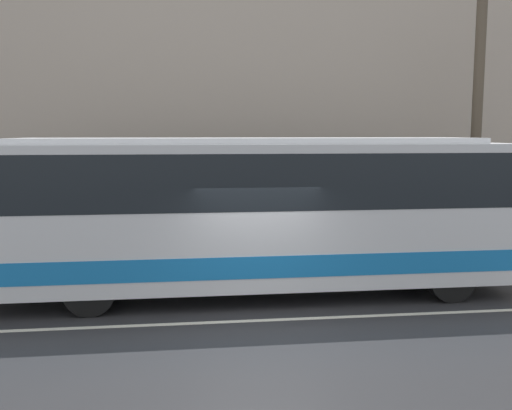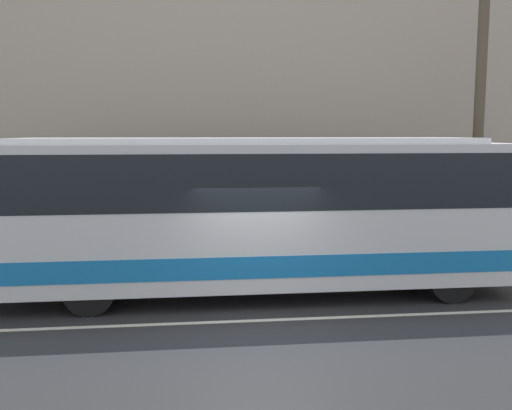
# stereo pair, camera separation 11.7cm
# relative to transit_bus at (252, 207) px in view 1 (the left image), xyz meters

# --- Properties ---
(ground_plane) EXTENTS (60.00, 60.00, 0.00)m
(ground_plane) POSITION_rel_transit_bus_xyz_m (-0.03, -1.86, -1.95)
(ground_plane) COLOR #2D2D30
(sidewalk) EXTENTS (60.00, 2.83, 0.15)m
(sidewalk) POSITION_rel_transit_bus_xyz_m (-0.03, 3.56, -1.87)
(sidewalk) COLOR #A09E99
(sidewalk) RESTS_ON ground_plane
(building_facade) EXTENTS (60.00, 0.35, 10.81)m
(building_facade) POSITION_rel_transit_bus_xyz_m (-0.03, 5.11, 3.27)
(building_facade) COLOR #B7A899
(building_facade) RESTS_ON ground_plane
(lane_stripe) EXTENTS (54.00, 0.14, 0.01)m
(lane_stripe) POSITION_rel_transit_bus_xyz_m (-0.03, -1.86, -1.94)
(lane_stripe) COLOR beige
(lane_stripe) RESTS_ON ground_plane
(transit_bus) EXTENTS (11.47, 2.62, 3.46)m
(transit_bus) POSITION_rel_transit_bus_xyz_m (0.00, 0.00, 0.00)
(transit_bus) COLOR silver
(transit_bus) RESTS_ON ground_plane
(utility_pole_near) EXTENTS (0.29, 0.29, 7.27)m
(utility_pole_near) POSITION_rel_transit_bus_xyz_m (6.65, 2.83, 1.84)
(utility_pole_near) COLOR brown
(utility_pole_near) RESTS_ON sidewalk
(pedestrian_waiting) EXTENTS (0.36, 0.36, 1.77)m
(pedestrian_waiting) POSITION_rel_transit_bus_xyz_m (-4.14, 2.71, -0.96)
(pedestrian_waiting) COLOR #333338
(pedestrian_waiting) RESTS_ON sidewalk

